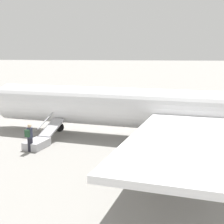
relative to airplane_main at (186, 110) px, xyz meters
The scene contains 4 objects.
ground_plane 2.45m from the airplane_main, ahead, with size 600.00×600.00×0.00m, color gray.
airplane_main is the anchor object (origin of this frame).
boarding_stairs 9.99m from the airplane_main, 16.35° to the left, with size 1.51×4.12×1.80m.
passenger 10.42m from the airplane_main, 22.56° to the left, with size 0.37×0.55×1.74m.
Camera 1 is at (-0.05, 21.47, 5.95)m, focal length 50.00 mm.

